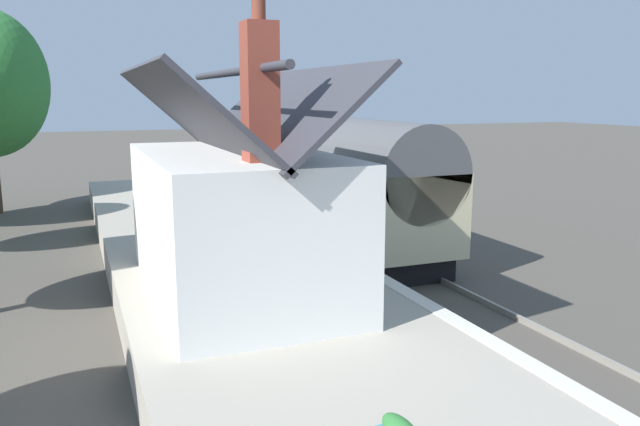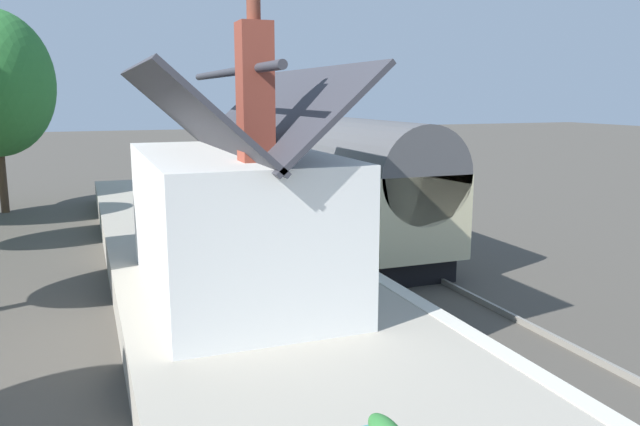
# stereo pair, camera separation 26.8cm
# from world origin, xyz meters

# --- Properties ---
(ground_plane) EXTENTS (160.00, 160.00, 0.00)m
(ground_plane) POSITION_xyz_m (0.00, 0.00, 0.00)
(ground_plane) COLOR #4C473F
(platform) EXTENTS (32.00, 5.84, 0.96)m
(platform) POSITION_xyz_m (0.00, 3.92, 0.48)
(platform) COLOR #A39B8C
(platform) RESTS_ON ground
(platform_edge_coping) EXTENTS (32.00, 0.36, 0.02)m
(platform_edge_coping) POSITION_xyz_m (0.00, 1.18, 0.96)
(platform_edge_coping) COLOR beige
(platform_edge_coping) RESTS_ON platform
(rail_near) EXTENTS (52.00, 0.08, 0.14)m
(rail_near) POSITION_xyz_m (0.00, -1.62, 0.07)
(rail_near) COLOR gray
(rail_near) RESTS_ON ground
(rail_far) EXTENTS (52.00, 0.08, 0.14)m
(rail_far) POSITION_xyz_m (0.00, -0.18, 0.07)
(rail_far) COLOR gray
(rail_far) RESTS_ON ground
(train) EXTENTS (8.40, 2.73, 4.32)m
(train) POSITION_xyz_m (2.10, -0.90, 2.21)
(train) COLOR black
(train) RESTS_ON ground
(station_building) EXTENTS (7.09, 3.79, 5.67)m
(station_building) POSITION_xyz_m (-3.19, 4.42, 2.57)
(station_building) COLOR white
(station_building) RESTS_ON platform
(bench_by_lamp) EXTENTS (1.41, 0.47, 0.88)m
(bench_by_lamp) POSITION_xyz_m (3.65, 3.45, 1.43)
(bench_by_lamp) COLOR #26727F
(bench_by_lamp) RESTS_ON platform
(bench_mid_platform) EXTENTS (1.41, 0.47, 0.88)m
(bench_mid_platform) POSITION_xyz_m (7.52, 3.39, 1.43)
(bench_mid_platform) COLOR #26727F
(bench_mid_platform) RESTS_ON platform
(bench_near_building) EXTENTS (1.41, 0.46, 0.88)m
(bench_near_building) POSITION_xyz_m (10.26, 3.59, 1.43)
(bench_near_building) COLOR #26727F
(bench_near_building) RESTS_ON platform
(planter_by_door) EXTENTS (0.77, 0.32, 0.64)m
(planter_by_door) POSITION_xyz_m (11.74, 4.31, 1.26)
(planter_by_door) COLOR gray
(planter_by_door) RESTS_ON platform
(planter_under_sign) EXTENTS (1.10, 0.32, 0.58)m
(planter_under_sign) POSITION_xyz_m (3.75, 4.36, 1.23)
(planter_under_sign) COLOR black
(planter_under_sign) RESTS_ON platform
(planter_corner_building) EXTENTS (0.48, 0.48, 0.75)m
(planter_corner_building) POSITION_xyz_m (9.30, 2.69, 1.35)
(planter_corner_building) COLOR teal
(planter_corner_building) RESTS_ON platform
(station_sign_board) EXTENTS (0.96, 0.06, 1.57)m
(station_sign_board) POSITION_xyz_m (5.26, 1.89, 2.14)
(station_sign_board) COLOR black
(station_sign_board) RESTS_ON platform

